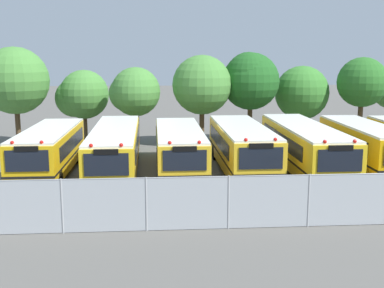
# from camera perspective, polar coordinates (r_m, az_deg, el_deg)

# --- Properties ---
(ground_plane) EXTENTS (160.00, 160.00, 0.00)m
(ground_plane) POSITION_cam_1_polar(r_m,az_deg,el_deg) (27.58, 5.62, -3.19)
(ground_plane) COLOR #595651
(school_bus_0) EXTENTS (2.50, 9.25, 2.66)m
(school_bus_0) POSITION_cam_1_polar(r_m,az_deg,el_deg) (27.52, -16.45, -0.63)
(school_bus_0) COLOR yellow
(school_bus_0) RESTS_ON ground_plane
(school_bus_1) EXTENTS (2.57, 11.36, 2.69)m
(school_bus_1) POSITION_cam_1_polar(r_m,az_deg,el_deg) (26.89, -9.03, -0.54)
(school_bus_1) COLOR yellow
(school_bus_1) RESTS_ON ground_plane
(school_bus_2) EXTENTS (2.58, 9.75, 2.61)m
(school_bus_2) POSITION_cam_1_polar(r_m,az_deg,el_deg) (26.89, -1.51, -0.51)
(school_bus_2) COLOR yellow
(school_bus_2) RESTS_ON ground_plane
(school_bus_3) EXTENTS (2.59, 10.05, 2.73)m
(school_bus_3) POSITION_cam_1_polar(r_m,az_deg,el_deg) (27.27, 5.89, -0.28)
(school_bus_3) COLOR yellow
(school_bus_3) RESTS_ON ground_plane
(school_bus_4) EXTENTS (2.68, 11.26, 2.74)m
(school_bus_4) POSITION_cam_1_polar(r_m,az_deg,el_deg) (27.90, 13.06, -0.23)
(school_bus_4) COLOR yellow
(school_bus_4) RESTS_ON ground_plane
(school_bus_5) EXTENTS (2.59, 9.31, 2.74)m
(school_bus_5) POSITION_cam_1_polar(r_m,az_deg,el_deg) (29.13, 19.66, -0.13)
(school_bus_5) COLOR #EAA80C
(school_bus_5) RESTS_ON ground_plane
(tree_0) EXTENTS (4.77, 4.77, 7.09)m
(tree_0) POSITION_cam_1_polar(r_m,az_deg,el_deg) (36.67, -20.11, 7.18)
(tree_0) COLOR #4C3823
(tree_0) RESTS_ON ground_plane
(tree_1) EXTENTS (4.03, 3.67, 5.42)m
(tree_1) POSITION_cam_1_polar(r_m,az_deg,el_deg) (37.39, -12.93, 5.57)
(tree_1) COLOR #4C3823
(tree_1) RESTS_ON ground_plane
(tree_2) EXTENTS (3.66, 3.49, 5.67)m
(tree_2) POSITION_cam_1_polar(r_m,az_deg,el_deg) (34.80, -6.94, 6.05)
(tree_2) COLOR #4C3823
(tree_2) RESTS_ON ground_plane
(tree_3) EXTENTS (4.27, 4.27, 6.51)m
(tree_3) POSITION_cam_1_polar(r_m,az_deg,el_deg) (34.98, 1.19, 7.12)
(tree_3) COLOR #4C3823
(tree_3) RESTS_ON ground_plane
(tree_4) EXTENTS (4.21, 4.21, 6.72)m
(tree_4) POSITION_cam_1_polar(r_m,az_deg,el_deg) (35.96, 6.84, 7.58)
(tree_4) COLOR #4C3823
(tree_4) RESTS_ON ground_plane
(tree_5) EXTENTS (4.17, 4.17, 5.69)m
(tree_5) POSITION_cam_1_polar(r_m,az_deg,el_deg) (38.57, 12.75, 5.84)
(tree_5) COLOR #4C3823
(tree_5) RESTS_ON ground_plane
(tree_6) EXTENTS (3.70, 3.70, 6.35)m
(tree_6) POSITION_cam_1_polar(r_m,az_deg,el_deg) (38.42, 19.43, 6.76)
(tree_6) COLOR #4C3823
(tree_6) RESTS_ON ground_plane
(chainlink_fence) EXTENTS (27.65, 0.07, 2.07)m
(chainlink_fence) POSITION_cam_1_polar(r_m,az_deg,el_deg) (18.56, 9.03, -6.61)
(chainlink_fence) COLOR #9EA0A3
(chainlink_fence) RESTS_ON ground_plane
(traffic_cone) EXTENTS (0.46, 0.46, 0.61)m
(traffic_cone) POSITION_cam_1_polar(r_m,az_deg,el_deg) (19.96, -16.53, -8.00)
(traffic_cone) COLOR #EA5914
(traffic_cone) RESTS_ON ground_plane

